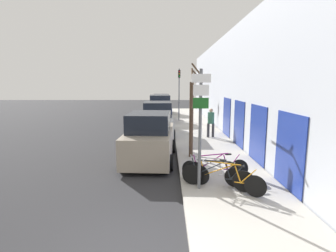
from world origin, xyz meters
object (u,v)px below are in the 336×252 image
parked_car_2 (161,110)px  pedestrian_near (212,121)px  parked_car_0 (151,139)px  parked_car_1 (159,120)px  street_tree (193,114)px  traffic_light (180,88)px  signpost (201,123)px  parked_car_3 (162,105)px  bicycle_1 (218,176)px  bicycle_0 (227,178)px  bicycle_2 (212,172)px  bicycle_3 (217,169)px

parked_car_2 → pedestrian_near: parked_car_2 is taller
parked_car_0 → parked_car_1: size_ratio=0.96×
street_tree → traffic_light: 11.81m
signpost → pedestrian_near: (1.62, 7.91, -1.05)m
parked_car_2 → parked_car_3: bearing=87.2°
bicycle_1 → bicycle_0: bearing=-104.7°
bicycle_0 → parked_car_2: 15.43m
bicycle_0 → bicycle_2: (-0.33, 0.64, -0.01)m
street_tree → parked_car_1: bearing=107.3°
bicycle_2 → parked_car_1: bearing=43.9°
parked_car_3 → parked_car_0: bearing=-91.3°
parked_car_0 → traffic_light: traffic_light is taller
street_tree → traffic_light: size_ratio=0.90×
street_tree → traffic_light: traffic_light is taller
signpost → bicycle_3: size_ratio=1.62×
pedestrian_near → parked_car_2: bearing=-74.4°
parked_car_1 → street_tree: street_tree is taller
bicycle_2 → parked_car_1: size_ratio=0.39×
parked_car_1 → parked_car_3: parked_car_3 is taller
bicycle_0 → parked_car_0: (-2.54, 3.65, 0.45)m
signpost → parked_car_0: bearing=116.5°
bicycle_3 → parked_car_1: parked_car_1 is taller
bicycle_1 → street_tree: size_ratio=0.52×
parked_car_3 → parked_car_2: bearing=-91.0°
bicycle_2 → parked_car_3: size_ratio=0.40×
parked_car_2 → pedestrian_near: bearing=-68.3°
parked_car_3 → pedestrian_near: size_ratio=2.69×
parked_car_0 → parked_car_1: 5.60m
parked_car_0 → parked_car_2: bearing=92.6°
parked_car_2 → street_tree: bearing=-84.3°
bicycle_0 → traffic_light: traffic_light is taller
bicycle_2 → street_tree: (-0.38, 3.11, 1.53)m
street_tree → bicycle_0: bearing=-79.3°
bicycle_2 → parked_car_2: bearing=38.5°
parked_car_2 → street_tree: 11.65m
bicycle_2 → bicycle_0: bearing=-122.1°
signpost → bicycle_1: (0.55, 0.03, -1.67)m
parked_car_0 → pedestrian_near: bearing=55.6°
bicycle_1 → pedestrian_near: (1.07, 7.87, 0.62)m
bicycle_0 → street_tree: size_ratio=0.49×
bicycle_2 → street_tree: street_tree is taller
bicycle_0 → traffic_light: bearing=36.1°
parked_car_1 → parked_car_2: parked_car_2 is taller
bicycle_0 → traffic_light: (-0.78, 15.52, 2.50)m
parked_car_0 → parked_car_3: parked_car_3 is taller
bicycle_3 → street_tree: (-0.58, 2.86, 1.51)m
bicycle_1 → bicycle_2: (-0.09, 0.46, -0.02)m
bicycle_1 → street_tree: street_tree is taller
bicycle_2 → bicycle_1: bearing=-138.5°
signpost → parked_car_0: (-1.74, 3.50, -1.23)m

